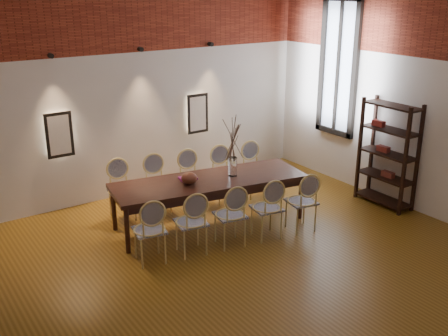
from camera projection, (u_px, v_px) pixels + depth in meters
floor at (252, 275)px, 6.83m from camera, size 7.00×7.00×0.02m
wall_back at (128, 82)px, 8.93m from camera, size 7.00×0.10×4.00m
wall_right at (438, 93)px, 8.06m from camera, size 0.10×7.00×4.00m
brick_band_back at (125, 6)px, 8.46m from camera, size 7.00×0.02×1.50m
brick_band_right at (447, 8)px, 7.61m from camera, size 0.02×7.00×1.50m
niche_left at (59, 135)px, 8.39m from camera, size 0.36×0.06×0.66m
niche_right at (197, 113)px, 9.77m from camera, size 0.36×0.06×0.66m
spot_fixture_left at (51, 56)px, 7.95m from camera, size 0.08×0.10×0.08m
spot_fixture_mid at (140, 49)px, 8.75m from camera, size 0.08×0.10×0.08m
spot_fixture_right at (211, 44)px, 9.50m from camera, size 0.08×0.10×0.08m
window_glass at (339, 67)px, 9.52m from camera, size 0.02×0.78×2.38m
window_frame at (338, 67)px, 9.51m from camera, size 0.08×0.90×2.50m
window_mullion at (338, 67)px, 9.51m from camera, size 0.06×0.06×2.40m
dining_table at (210, 202)px, 8.15m from camera, size 3.10×1.47×0.75m
chair_near_a at (149, 230)px, 7.00m from camera, size 0.51×0.51×0.94m
chair_near_b at (191, 222)px, 7.24m from camera, size 0.51×0.51×0.94m
chair_near_c at (230, 215)px, 7.47m from camera, size 0.51×0.51×0.94m
chair_near_d at (267, 208)px, 7.70m from camera, size 0.51×0.51×0.94m
chair_near_e at (301, 201)px, 7.93m from camera, size 0.51×0.51×0.94m
chair_far_a at (122, 191)px, 8.31m from camera, size 0.51×0.51×0.94m
chair_far_b at (158, 186)px, 8.54m from camera, size 0.51×0.51×0.94m
chair_far_c at (192, 180)px, 8.77m from camera, size 0.51×0.51×0.94m
chair_far_d at (224, 175)px, 9.00m from camera, size 0.51×0.51×0.94m
chair_far_e at (255, 171)px, 9.23m from camera, size 0.51×0.51×0.94m
vase at (233, 167)px, 8.13m from camera, size 0.14×0.14×0.30m
dried_branches at (233, 139)px, 7.98m from camera, size 0.50×0.50×0.70m
bowl at (189, 178)px, 7.82m from camera, size 0.24×0.24×0.18m
book at (188, 178)px, 8.03m from camera, size 0.29×0.22×0.03m
shelving_rack at (388, 154)px, 8.74m from camera, size 0.39×1.00×1.80m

